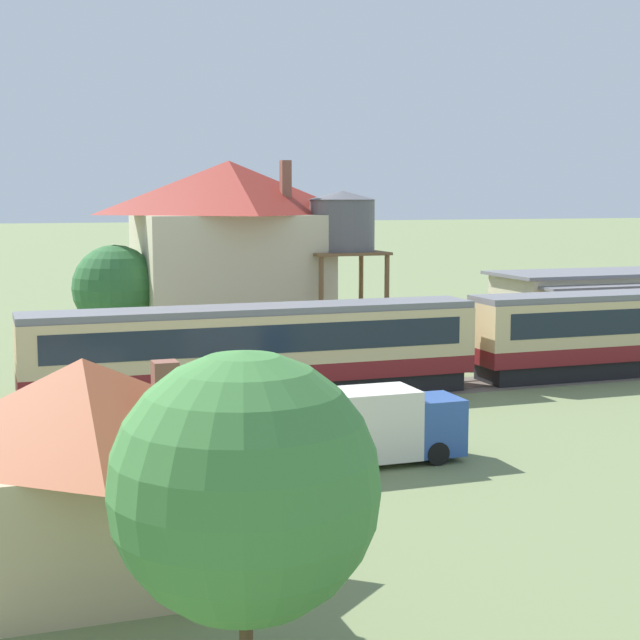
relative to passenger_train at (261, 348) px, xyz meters
name	(u,v)px	position (x,y,z in m)	size (l,w,h in m)	color
ground_plane	(160,407)	(-4.52, -0.08, -2.33)	(600.00, 600.00, 0.00)	#707F51
passenger_train	(261,348)	(0.00, 0.00, 0.00)	(63.10, 2.97, 4.20)	maroon
railway_track	(334,394)	(3.45, 0.00, -2.32)	(105.56, 3.60, 0.04)	#665B51
station_building	(589,308)	(22.93, 8.52, -0.04)	(11.69, 6.99, 4.52)	beige
station_house_red_roof	(230,253)	(2.24, 14.30, 3.36)	(11.22, 8.93, 11.02)	beige
water_tower	(342,225)	(8.17, 11.50, 5.00)	(4.45, 4.45, 9.30)	brown
cottage_terracotta_roof	(86,466)	(-9.50, -18.54, 0.43)	(6.64, 5.58, 5.30)	tan
delivery_truck_blue	(379,425)	(0.89, -11.40, -1.01)	(5.55, 2.01, 2.56)	#2D519E
yard_tree_0	(115,288)	(-4.54, 13.22, 1.65)	(4.74, 4.74, 6.35)	#4C3823
yard_tree_1	(183,276)	(0.35, 18.63, 1.74)	(3.18, 3.18, 5.70)	#4C3823
yard_tree_2	(245,487)	(-7.51, -25.45, 1.71)	(4.72, 4.72, 6.41)	#4C3823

